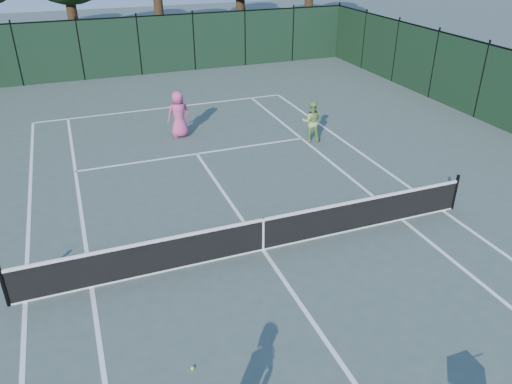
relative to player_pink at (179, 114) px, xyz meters
name	(u,v)px	position (x,y,z in m)	size (l,w,h in m)	color
ground	(263,250)	(0.15, -8.26, -0.89)	(90.00, 90.00, 0.00)	#45544C
sideline_doubles_left	(25,302)	(-5.33, -8.26, -0.89)	(0.10, 23.77, 0.01)	white
sideline_doubles_right	(443,210)	(5.64, -8.26, -0.89)	(0.10, 23.77, 0.01)	white
sideline_singles_left	(92,287)	(-3.96, -8.26, -0.89)	(0.10, 23.77, 0.01)	white
sideline_singles_right	(402,219)	(4.27, -8.26, -0.89)	(0.10, 23.77, 0.01)	white
baseline_far	(165,108)	(0.15, 3.62, -0.89)	(10.97, 0.10, 0.01)	white
service_line_far	(197,154)	(0.15, -1.86, -0.89)	(8.23, 0.10, 0.01)	white
center_service_line	(263,250)	(0.15, -8.26, -0.89)	(0.10, 12.80, 0.01)	white
tennis_net	(263,234)	(0.15, -8.26, -0.41)	(11.69, 0.09, 1.06)	black
fence_far	(139,47)	(0.15, 9.74, 0.61)	(24.00, 0.05, 3.00)	black
player_pink	(179,114)	(0.00, 0.00, 0.00)	(0.90, 0.62, 1.78)	#C7467F
player_green	(311,121)	(4.49, -2.18, -0.12)	(0.90, 0.80, 1.53)	#88B45A
loose_ball_midcourt	(192,368)	(-2.44, -11.36, -0.86)	(0.07, 0.07, 0.07)	yellow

